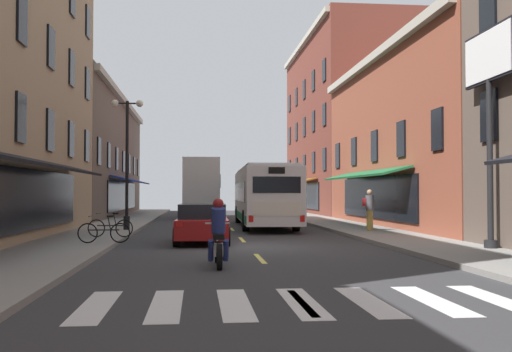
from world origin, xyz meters
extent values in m
cube|color=#333335|center=(0.00, 0.00, -0.05)|extent=(34.80, 80.00, 0.10)
cube|color=#DBCC4C|center=(0.00, -10.00, 0.00)|extent=(0.14, 2.40, 0.01)
cube|color=#DBCC4C|center=(0.00, -3.50, 0.00)|extent=(0.14, 2.40, 0.01)
cube|color=#DBCC4C|center=(0.00, 3.00, 0.00)|extent=(0.14, 2.40, 0.01)
cube|color=#DBCC4C|center=(0.00, 9.50, 0.00)|extent=(0.14, 2.40, 0.01)
cube|color=#DBCC4C|center=(0.00, 16.00, 0.00)|extent=(0.14, 2.40, 0.01)
cube|color=#DBCC4C|center=(0.00, 22.50, 0.00)|extent=(0.14, 2.40, 0.01)
cube|color=#DBCC4C|center=(0.00, 29.00, 0.00)|extent=(0.14, 2.40, 0.01)
cube|color=#DBCC4C|center=(0.00, 35.50, 0.00)|extent=(0.14, 2.40, 0.01)
cube|color=silver|center=(-3.30, -10.00, 0.00)|extent=(0.50, 2.80, 0.01)
cube|color=silver|center=(-2.20, -10.00, 0.00)|extent=(0.50, 2.80, 0.01)
cube|color=silver|center=(-1.10, -10.00, 0.00)|extent=(0.50, 2.80, 0.01)
cube|color=silver|center=(0.00, -10.00, 0.00)|extent=(0.50, 2.80, 0.01)
cube|color=silver|center=(1.10, -10.00, 0.00)|extent=(0.50, 2.80, 0.01)
cube|color=silver|center=(2.20, -10.00, 0.00)|extent=(0.50, 2.80, 0.01)
cube|color=silver|center=(3.30, -10.00, 0.00)|extent=(0.50, 2.80, 0.01)
cube|color=gray|center=(-5.90, 0.00, 0.07)|extent=(3.00, 80.00, 0.14)
cube|color=gray|center=(5.90, 0.00, 0.07)|extent=(3.00, 80.00, 0.14)
cube|color=black|center=(-7.36, 0.00, 1.55)|extent=(0.10, 16.00, 2.10)
cube|color=black|center=(-6.65, 0.00, 2.75)|extent=(1.38, 14.93, 0.44)
cube|color=black|center=(-7.36, 0.00, 4.20)|extent=(0.10, 1.00, 1.60)
cube|color=black|center=(-7.36, 3.81, 4.20)|extent=(0.10, 1.00, 1.60)
cube|color=black|center=(-7.36, 7.62, 4.20)|extent=(0.10, 1.00, 1.60)
cube|color=black|center=(-7.36, 11.43, 4.20)|extent=(0.10, 1.00, 1.60)
cube|color=black|center=(-7.36, 0.00, 7.40)|extent=(0.10, 1.00, 1.60)
cube|color=black|center=(-7.36, 3.81, 7.40)|extent=(0.10, 1.00, 1.60)
cube|color=black|center=(-7.36, 7.62, 7.40)|extent=(0.10, 1.00, 1.60)
cube|color=black|center=(-7.36, 11.43, 7.40)|extent=(0.10, 1.00, 1.60)
cube|color=black|center=(-7.36, 11.43, 10.60)|extent=(0.10, 1.00, 1.60)
cube|color=brown|center=(-11.40, 26.67, 4.56)|extent=(8.00, 26.57, 9.12)
cube|color=#B2AD9E|center=(-7.30, 26.67, 8.77)|extent=(0.44, 26.07, 0.40)
cube|color=black|center=(-7.36, 26.67, 1.55)|extent=(0.10, 16.00, 2.10)
cube|color=navy|center=(-6.65, 26.67, 2.75)|extent=(1.38, 14.93, 0.44)
cube|color=black|center=(-7.36, 15.24, 4.20)|extent=(0.10, 1.00, 1.60)
cube|color=black|center=(-7.36, 19.05, 4.20)|extent=(0.10, 1.00, 1.60)
cube|color=black|center=(-7.36, 22.86, 4.20)|extent=(0.10, 1.00, 1.60)
cube|color=black|center=(-7.36, 26.67, 4.20)|extent=(0.10, 1.00, 1.60)
cube|color=black|center=(-7.36, 30.48, 4.20)|extent=(0.10, 1.00, 1.60)
cube|color=black|center=(-7.36, 34.29, 4.20)|extent=(0.10, 1.00, 1.60)
cube|color=black|center=(-7.36, 38.10, 4.20)|extent=(0.10, 1.00, 1.60)
cube|color=black|center=(7.36, -2.00, 4.20)|extent=(0.10, 1.00, 1.60)
cube|color=black|center=(7.36, -2.00, 7.40)|extent=(0.10, 1.00, 1.60)
cube|color=brown|center=(11.40, 10.00, 4.54)|extent=(8.00, 19.90, 9.07)
cube|color=#B2AD9E|center=(7.30, 10.00, 8.72)|extent=(0.44, 19.40, 0.40)
cube|color=black|center=(7.36, 10.00, 1.55)|extent=(0.10, 12.00, 2.10)
cube|color=#1E6638|center=(6.65, 10.00, 2.75)|extent=(1.38, 11.20, 0.44)
cube|color=black|center=(7.36, 2.00, 4.20)|extent=(0.10, 1.00, 1.60)
cube|color=black|center=(7.36, 6.00, 4.20)|extent=(0.10, 1.00, 1.60)
cube|color=black|center=(7.36, 10.00, 4.20)|extent=(0.10, 1.00, 1.60)
cube|color=black|center=(7.36, 14.00, 4.20)|extent=(0.10, 1.00, 1.60)
cube|color=black|center=(7.36, 18.00, 4.20)|extent=(0.10, 1.00, 1.60)
cube|color=brown|center=(11.40, 30.00, 7.45)|extent=(8.00, 19.90, 14.91)
cube|color=#B2AD9E|center=(7.30, 30.00, 14.56)|extent=(0.44, 19.40, 0.40)
cube|color=black|center=(7.36, 30.00, 1.55)|extent=(0.10, 12.00, 2.10)
cube|color=brown|center=(6.65, 30.00, 2.75)|extent=(1.38, 11.20, 0.44)
cube|color=black|center=(7.36, 22.00, 4.20)|extent=(0.10, 1.00, 1.60)
cube|color=black|center=(7.36, 26.00, 4.20)|extent=(0.10, 1.00, 1.60)
cube|color=black|center=(7.36, 30.00, 4.20)|extent=(0.10, 1.00, 1.60)
cube|color=black|center=(7.36, 34.00, 4.20)|extent=(0.10, 1.00, 1.60)
cube|color=black|center=(7.36, 38.00, 4.20)|extent=(0.10, 1.00, 1.60)
cube|color=black|center=(7.36, 22.00, 7.40)|extent=(0.10, 1.00, 1.60)
cube|color=black|center=(7.36, 26.00, 7.40)|extent=(0.10, 1.00, 1.60)
cube|color=black|center=(7.36, 30.00, 7.40)|extent=(0.10, 1.00, 1.60)
cube|color=black|center=(7.36, 34.00, 7.40)|extent=(0.10, 1.00, 1.60)
cube|color=black|center=(7.36, 38.00, 7.40)|extent=(0.10, 1.00, 1.60)
cube|color=black|center=(7.36, 22.00, 10.60)|extent=(0.10, 1.00, 1.60)
cube|color=black|center=(7.36, 26.00, 10.60)|extent=(0.10, 1.00, 1.60)
cube|color=black|center=(7.36, 30.00, 10.60)|extent=(0.10, 1.00, 1.60)
cube|color=black|center=(7.36, 34.00, 10.60)|extent=(0.10, 1.00, 1.60)
cube|color=black|center=(7.36, 38.00, 10.60)|extent=(0.10, 1.00, 1.60)
cylinder|color=black|center=(7.05, -2.62, 2.68)|extent=(0.18, 0.18, 5.08)
cylinder|color=black|center=(7.05, -2.62, 0.26)|extent=(0.40, 0.40, 0.24)
cube|color=black|center=(7.05, -2.62, 5.95)|extent=(0.10, 2.94, 1.62)
cube|color=white|center=(6.99, -2.62, 5.95)|extent=(0.04, 2.78, 1.46)
cube|color=white|center=(7.11, -2.62, 5.95)|extent=(0.04, 2.78, 1.46)
cube|color=silver|center=(1.79, 11.41, 1.66)|extent=(2.84, 12.35, 2.61)
cube|color=silver|center=(1.79, 11.41, 3.02)|extent=(2.61, 11.15, 0.16)
cube|color=black|center=(1.80, 11.71, 1.84)|extent=(2.82, 9.96, 0.96)
cube|color=#19723F|center=(1.79, 11.41, 0.60)|extent=(2.86, 11.95, 0.36)
cube|color=black|center=(1.94, 17.52, 1.84)|extent=(2.25, 0.17, 1.10)
cube|color=black|center=(1.65, 5.31, 2.13)|extent=(2.05, 0.17, 0.70)
cube|color=silver|center=(1.65, 5.30, 1.13)|extent=(2.15, 0.15, 0.64)
cube|color=black|center=(1.65, 5.30, 2.74)|extent=(0.70, 0.12, 0.28)
cube|color=red|center=(0.55, 5.31, 0.70)|extent=(0.20, 0.08, 0.28)
cube|color=red|center=(2.74, 5.26, 0.70)|extent=(0.20, 0.08, 0.28)
cylinder|color=black|center=(0.72, 15.59, 0.50)|extent=(0.32, 1.01, 1.00)
cylinder|color=black|center=(3.07, 15.53, 0.50)|extent=(0.32, 1.01, 1.00)
cylinder|color=black|center=(0.53, 7.79, 0.50)|extent=(0.32, 1.01, 1.00)
cylinder|color=black|center=(2.88, 7.74, 0.50)|extent=(0.32, 1.01, 1.00)
cube|color=#B21E19|center=(-1.26, 25.21, 1.55)|extent=(2.36, 2.39, 2.40)
cube|color=black|center=(-1.23, 26.33, 2.40)|extent=(2.00, 0.16, 0.80)
cube|color=silver|center=(-1.37, 21.18, 2.40)|extent=(2.56, 5.79, 3.39)
cube|color=#196633|center=(-0.15, 21.15, 2.57)|extent=(0.16, 3.44, 0.90)
cube|color=black|center=(-1.34, 22.34, 0.55)|extent=(2.11, 7.70, 0.24)
cylinder|color=black|center=(-2.37, 25.04, 0.45)|extent=(0.30, 0.91, 0.90)
cylinder|color=black|center=(-0.17, 24.98, 0.45)|extent=(0.30, 0.91, 0.90)
cylinder|color=black|center=(-2.50, 20.35, 0.45)|extent=(0.30, 0.91, 0.90)
cylinder|color=black|center=(-0.30, 20.29, 0.45)|extent=(0.30, 0.91, 0.90)
cube|color=silver|center=(-1.06, 32.60, 0.57)|extent=(1.98, 4.33, 0.66)
cube|color=black|center=(-1.07, 32.43, 1.08)|extent=(1.78, 2.36, 0.42)
cube|color=red|center=(-1.87, 30.50, 0.80)|extent=(0.20, 0.06, 0.14)
cube|color=red|center=(-0.35, 30.46, 0.80)|extent=(0.20, 0.06, 0.14)
cylinder|color=black|center=(-1.92, 34.07, 0.32)|extent=(0.24, 0.65, 0.64)
cylinder|color=black|center=(-0.14, 34.02, 0.32)|extent=(0.24, 0.65, 0.64)
cylinder|color=black|center=(-1.99, 31.18, 0.32)|extent=(0.24, 0.65, 0.64)
cylinder|color=black|center=(-0.21, 31.14, 0.32)|extent=(0.24, 0.65, 0.64)
cube|color=maroon|center=(-1.52, 1.81, 0.56)|extent=(1.89, 4.57, 0.65)
cube|color=black|center=(-1.52, 1.63, 1.13)|extent=(1.68, 2.48, 0.54)
cube|color=red|center=(-2.28, -0.41, 0.79)|extent=(0.20, 0.06, 0.14)
cube|color=red|center=(-0.86, -0.45, 0.79)|extent=(0.20, 0.06, 0.14)
cylinder|color=black|center=(-2.32, 3.40, 0.32)|extent=(0.24, 0.65, 0.64)
cylinder|color=black|center=(-0.64, 3.36, 0.32)|extent=(0.24, 0.65, 0.64)
cylinder|color=black|center=(-2.39, 0.27, 0.32)|extent=(0.24, 0.65, 0.64)
cylinder|color=black|center=(-0.72, 0.23, 0.32)|extent=(0.24, 0.65, 0.64)
cylinder|color=black|center=(-1.20, -4.35, 0.31)|extent=(0.10, 0.62, 0.62)
cylinder|color=black|center=(-1.19, -5.80, 0.31)|extent=(0.12, 0.62, 0.62)
cylinder|color=#B2B2B7|center=(-1.20, -4.47, 0.61)|extent=(0.07, 0.33, 0.68)
ellipsoid|color=maroon|center=(-1.20, -4.90, 0.81)|extent=(0.32, 0.56, 0.28)
cube|color=black|center=(-1.20, -5.30, 0.74)|extent=(0.26, 0.56, 0.12)
cube|color=#B2B2B7|center=(-1.20, -5.08, 0.40)|extent=(0.24, 0.40, 0.30)
cylinder|color=#B2B2B7|center=(-1.20, -4.57, 1.02)|extent=(0.62, 0.04, 0.04)
cylinder|color=navy|center=(-1.20, -5.23, 1.13)|extent=(0.34, 0.46, 0.66)
sphere|color=maroon|center=(-1.20, -5.12, 1.53)|extent=(0.26, 0.26, 0.26)
cylinder|color=navy|center=(-1.38, -5.20, 0.40)|extent=(0.14, 0.36, 0.56)
cylinder|color=navy|center=(-1.02, -5.19, 0.40)|extent=(0.14, 0.36, 0.56)
torus|color=black|center=(-5.45, 3.02, 0.47)|extent=(0.66, 0.13, 0.66)
torus|color=black|center=(-4.41, 2.87, 0.47)|extent=(0.66, 0.13, 0.66)
cylinder|color=black|center=(-4.93, 2.94, 0.57)|extent=(0.99, 0.18, 0.04)
cylinder|color=black|center=(-4.76, 2.92, 0.75)|extent=(0.14, 0.05, 0.50)
cube|color=black|center=(-4.74, 2.92, 1.02)|extent=(0.21, 0.15, 0.06)
cylinder|color=black|center=(-5.37, 3.00, 1.02)|extent=(0.10, 0.48, 0.03)
torus|color=black|center=(-5.29, 0.34, 0.47)|extent=(0.66, 0.05, 0.66)
torus|color=black|center=(-4.24, 0.33, 0.47)|extent=(0.66, 0.05, 0.66)
cylinder|color=black|center=(-4.77, 0.33, 0.57)|extent=(1.00, 0.05, 0.04)
cylinder|color=black|center=(-4.59, 0.33, 0.75)|extent=(0.14, 0.04, 0.50)
cube|color=black|center=(-4.57, 0.33, 1.02)|extent=(0.20, 0.12, 0.06)
cylinder|color=black|center=(-5.21, 0.33, 1.02)|extent=(0.03, 0.48, 0.03)
cylinder|color=#B29947|center=(5.87, 5.91, 0.58)|extent=(0.28, 0.28, 0.87)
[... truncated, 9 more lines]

